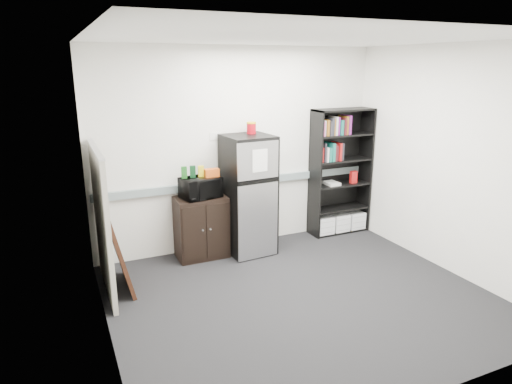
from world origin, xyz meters
TOP-DOWN VIEW (x-y plane):
  - floor at (0.00, 0.00)m, footprint 4.00×4.00m
  - wall_back at (0.00, 1.75)m, footprint 4.00×0.02m
  - wall_right at (2.00, 0.00)m, footprint 0.02×3.50m
  - wall_left at (-2.00, 0.00)m, footprint 0.02×3.50m
  - ceiling at (0.00, 0.00)m, footprint 4.00×3.50m
  - electrical_raceway at (0.00, 1.72)m, footprint 3.92×0.05m
  - wall_note at (-0.35, 1.74)m, footprint 0.14×0.00m
  - bookshelf at (1.53, 1.57)m, footprint 0.90×0.34m
  - cubicle_partition at (-1.90, 1.08)m, footprint 0.06×1.30m
  - cabinet at (-0.65, 1.50)m, footprint 0.65×0.44m
  - microwave at (-0.65, 1.48)m, footprint 0.54×0.42m
  - snack_box_a at (-0.84, 1.52)m, footprint 0.08×0.06m
  - snack_box_b at (-0.73, 1.52)m, footprint 0.08×0.06m
  - snack_box_c at (-0.62, 1.52)m, footprint 0.08×0.06m
  - snack_bag at (-0.50, 1.47)m, footprint 0.18×0.10m
  - refrigerator at (-0.01, 1.42)m, footprint 0.64×0.66m
  - coffee_can at (0.09, 1.55)m, footprint 0.13×0.13m
  - framed_poster at (-1.77, 1.03)m, footprint 0.24×0.74m

SIDE VIEW (x-z plane):
  - floor at x=0.00m, z-range 0.00..0.00m
  - cabinet at x=-0.65m, z-range 0.00..0.82m
  - framed_poster at x=-1.77m, z-range 0.01..0.94m
  - refrigerator at x=-0.01m, z-range 0.00..1.58m
  - cubicle_partition at x=-1.90m, z-range 0.00..1.62m
  - electrical_raceway at x=0.00m, z-range 0.85..0.95m
  - bookshelf at x=1.53m, z-range -0.01..1.84m
  - microwave at x=-0.65m, z-range 0.82..1.08m
  - snack_bag at x=-0.50m, z-range 1.08..1.18m
  - snack_box_c at x=-0.62m, z-range 1.08..1.22m
  - snack_box_a at x=-0.84m, z-range 1.08..1.23m
  - snack_box_b at x=-0.73m, z-range 1.08..1.23m
  - wall_back at x=0.00m, z-range 0.00..2.70m
  - wall_right at x=2.00m, z-range 0.00..2.70m
  - wall_left at x=-2.00m, z-range 0.00..2.70m
  - wall_note at x=-0.35m, z-range 1.50..1.60m
  - coffee_can at x=0.09m, z-range 1.59..1.76m
  - ceiling at x=0.00m, z-range 2.69..2.71m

